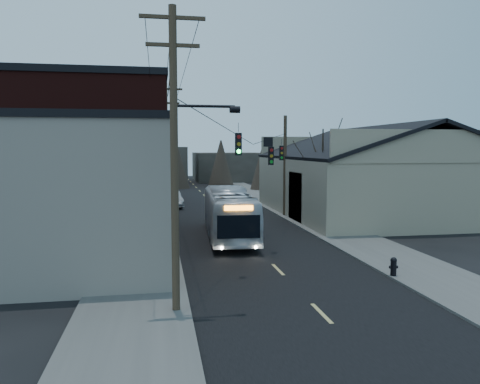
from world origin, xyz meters
The scene contains 15 objects.
ground centered at (0.00, 0.00, 0.00)m, with size 160.00×160.00×0.00m, color black.
road_surface centered at (0.00, 30.00, 0.01)m, with size 9.00×110.00×0.02m, color black.
sidewalk_left centered at (-6.50, 30.00, 0.06)m, with size 4.00×110.00×0.12m, color #474744.
sidewalk_right centered at (6.50, 30.00, 0.06)m, with size 4.00×110.00×0.12m, color #474744.
building_clapboard centered at (-9.00, 9.00, 3.50)m, with size 8.00×8.00×7.00m, color slate.
building_brick centered at (-10.00, 20.00, 5.00)m, with size 10.00×12.00×10.00m, color black.
building_left_far centered at (-9.50, 36.00, 3.50)m, with size 9.00×14.00×7.00m, color #343029.
warehouse centered at (13.00, 25.00, 2.70)m, with size 16.16×20.60×7.73m.
building_far_left centered at (-6.00, 65.00, 3.00)m, with size 10.00×12.00×6.00m, color #343029.
building_far_right centered at (7.00, 70.00, 2.50)m, with size 12.00×14.00×5.00m, color #343029.
bare_tree centered at (6.50, 20.00, 3.60)m, with size 0.40×0.40×7.20m, color black.
utility_lines centered at (-3.11, 24.14, 4.95)m, with size 11.24×45.28×10.50m.
bus centered at (-1.06, 16.52, 1.58)m, with size 2.66×11.35×3.16m, color silver.
parked_car centered at (-4.30, 32.86, 0.79)m, with size 1.67×4.78×1.58m, color #9B9FA3.
fire_hydrant centered at (4.70, 5.74, 0.56)m, with size 0.40×0.28×0.83m.
Camera 1 is at (-5.56, -13.14, 5.76)m, focal length 35.00 mm.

